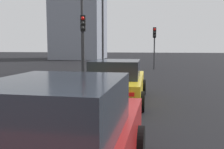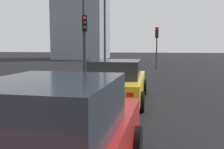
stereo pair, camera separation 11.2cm
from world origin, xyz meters
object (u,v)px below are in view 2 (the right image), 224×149
car_yellow_lead (117,82)px  traffic_light_near_right (157,39)px  traffic_light_near_left (85,34)px  street_lamp_far (105,8)px  car_red_second (57,144)px

car_yellow_lead → traffic_light_near_right: (13.27, -1.52, 1.90)m
traffic_light_near_left → traffic_light_near_right: (8.22, -4.15, -0.08)m
traffic_light_near_left → traffic_light_near_right: bearing=147.8°
car_yellow_lead → street_lamp_far: (10.72, 2.57, 4.29)m
traffic_light_near_left → street_lamp_far: size_ratio=0.43×
traffic_light_near_right → street_lamp_far: (-2.56, 4.10, 2.39)m
car_yellow_lead → traffic_light_near_right: 13.49m
traffic_light_near_left → traffic_light_near_right: size_ratio=1.03×
traffic_light_near_left → car_red_second: bearing=8.4°
car_yellow_lead → street_lamp_far: street_lamp_far is taller
car_yellow_lead → car_red_second: bearing=-179.4°
car_yellow_lead → traffic_light_near_right: bearing=-7.0°
street_lamp_far → traffic_light_near_left: bearing=179.5°
traffic_light_near_left → street_lamp_far: street_lamp_far is taller
street_lamp_far → car_red_second: bearing=-170.9°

